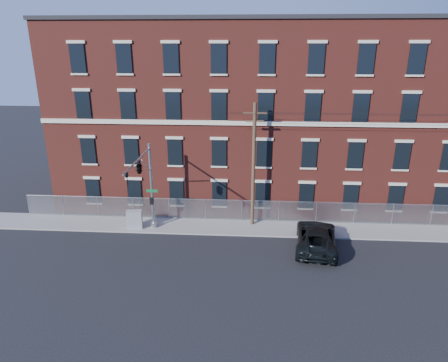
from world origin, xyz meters
The scene contains 8 objects.
ground centered at (0.00, 0.00, 0.00)m, with size 140.00×140.00×0.00m, color black.
sidewalk centered at (12.00, 5.00, 0.06)m, with size 65.00×3.00×0.12m, color gray.
mill_building centered at (12.00, 13.93, 8.15)m, with size 55.30×14.32×16.30m.
chain_link_fence centered at (12.00, 6.30, 1.06)m, with size 59.06×0.06×1.85m.
traffic_signal_mast centered at (-6.00, 2.18, 5.39)m, with size 0.90×6.75×7.00m.
utility_pole_near centered at (2.00, 5.60, 5.34)m, with size 1.80×0.28×10.00m.
pickup_truck centered at (6.67, 2.05, 0.85)m, with size 2.84×6.15×1.71m, color black.
utility_cabinet centered at (-7.50, 4.20, 0.87)m, with size 1.21×0.60×1.51m, color gray.
Camera 1 is at (1.59, -24.19, 14.19)m, focal length 31.52 mm.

